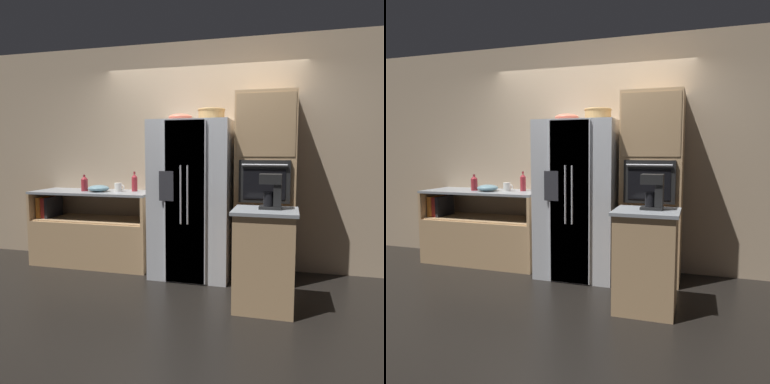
# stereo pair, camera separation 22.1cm
# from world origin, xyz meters

# --- Properties ---
(ground_plane) EXTENTS (20.00, 20.00, 0.00)m
(ground_plane) POSITION_xyz_m (0.00, 0.00, 0.00)
(ground_plane) COLOR black
(wall_back) EXTENTS (12.00, 0.06, 2.80)m
(wall_back) POSITION_xyz_m (0.00, 0.50, 1.40)
(wall_back) COLOR tan
(wall_back) RESTS_ON ground_plane
(counter_left) EXTENTS (1.57, 0.61, 0.95)m
(counter_left) POSITION_xyz_m (-1.36, 0.16, 0.35)
(counter_left) COLOR tan
(counter_left) RESTS_ON ground_plane
(refrigerator) EXTENTS (0.91, 0.79, 1.80)m
(refrigerator) POSITION_xyz_m (-0.01, 0.08, 0.90)
(refrigerator) COLOR silver
(refrigerator) RESTS_ON ground_plane
(wall_oven) EXTENTS (0.65, 0.65, 2.09)m
(wall_oven) POSITION_xyz_m (0.81, 0.17, 1.05)
(wall_oven) COLOR tan
(wall_oven) RESTS_ON ground_plane
(island_counter) EXTENTS (0.58, 0.51, 0.93)m
(island_counter) POSITION_xyz_m (0.87, -0.72, 0.47)
(island_counter) COLOR tan
(island_counter) RESTS_ON ground_plane
(wicker_basket) EXTENTS (0.32, 0.32, 0.14)m
(wicker_basket) POSITION_xyz_m (0.18, 0.15, 1.87)
(wicker_basket) COLOR tan
(wicker_basket) RESTS_ON refrigerator
(fruit_bowl) EXTENTS (0.28, 0.28, 0.08)m
(fruit_bowl) POSITION_xyz_m (-0.16, 0.06, 1.84)
(fruit_bowl) COLOR #DB664C
(fruit_bowl) RESTS_ON refrigerator
(bottle_tall) EXTENTS (0.07, 0.07, 0.25)m
(bottle_tall) POSITION_xyz_m (-0.83, 0.27, 1.06)
(bottle_tall) COLOR maroon
(bottle_tall) RESTS_ON counter_left
(bottle_short) EXTENTS (0.08, 0.08, 0.21)m
(bottle_short) POSITION_xyz_m (-1.47, 0.14, 1.05)
(bottle_short) COLOR maroon
(bottle_short) RESTS_ON counter_left
(mug) EXTENTS (0.13, 0.09, 0.11)m
(mug) POSITION_xyz_m (-1.02, 0.19, 1.00)
(mug) COLOR silver
(mug) RESTS_ON counter_left
(mixing_bowl) EXTENTS (0.27, 0.27, 0.08)m
(mixing_bowl) POSITION_xyz_m (-1.26, 0.12, 0.99)
(mixing_bowl) COLOR #668C99
(mixing_bowl) RESTS_ON counter_left
(coffee_maker) EXTENTS (0.20, 0.16, 0.32)m
(coffee_maker) POSITION_xyz_m (0.93, -0.67, 1.10)
(coffee_maker) COLOR black
(coffee_maker) RESTS_ON island_counter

